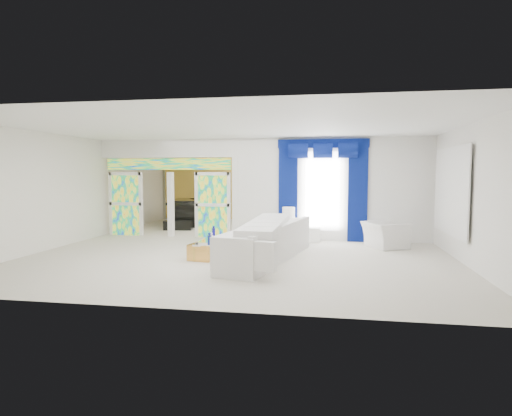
% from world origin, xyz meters
% --- Properties ---
extents(floor, '(12.00, 12.00, 0.00)m').
position_xyz_m(floor, '(0.00, 0.00, 0.00)').
color(floor, '#B7AF9E').
rests_on(floor, ground).
extents(dividing_wall, '(5.70, 0.18, 3.00)m').
position_xyz_m(dividing_wall, '(2.15, 1.00, 1.50)').
color(dividing_wall, white).
rests_on(dividing_wall, ground).
extents(dividing_header, '(4.30, 0.18, 0.55)m').
position_xyz_m(dividing_header, '(-2.85, 1.00, 2.73)').
color(dividing_header, white).
rests_on(dividing_header, dividing_wall).
extents(stained_panel_left, '(0.95, 0.04, 2.00)m').
position_xyz_m(stained_panel_left, '(-4.28, 1.00, 1.00)').
color(stained_panel_left, '#994C3F').
rests_on(stained_panel_left, ground).
extents(stained_panel_right, '(0.95, 0.04, 2.00)m').
position_xyz_m(stained_panel_right, '(-1.42, 1.00, 1.00)').
color(stained_panel_right, '#994C3F').
rests_on(stained_panel_right, ground).
extents(stained_transom, '(4.00, 0.05, 0.35)m').
position_xyz_m(stained_transom, '(-2.85, 1.00, 2.25)').
color(stained_transom, '#994C3F').
rests_on(stained_transom, dividing_header).
extents(window_pane, '(1.00, 0.02, 2.30)m').
position_xyz_m(window_pane, '(1.90, 0.90, 1.45)').
color(window_pane, white).
rests_on(window_pane, dividing_wall).
extents(blue_drape_left, '(0.55, 0.10, 2.80)m').
position_xyz_m(blue_drape_left, '(0.90, 0.87, 1.40)').
color(blue_drape_left, '#031344').
rests_on(blue_drape_left, ground).
extents(blue_drape_right, '(0.55, 0.10, 2.80)m').
position_xyz_m(blue_drape_right, '(2.90, 0.87, 1.40)').
color(blue_drape_right, '#031344').
rests_on(blue_drape_right, ground).
extents(blue_pelmet, '(2.60, 0.12, 0.25)m').
position_xyz_m(blue_pelmet, '(1.90, 0.87, 2.82)').
color(blue_pelmet, '#031344').
rests_on(blue_pelmet, dividing_wall).
extents(wall_mirror, '(0.04, 2.70, 1.90)m').
position_xyz_m(wall_mirror, '(4.94, -1.00, 1.55)').
color(wall_mirror, white).
rests_on(wall_mirror, ground).
extents(gold_curtains, '(9.70, 0.12, 2.90)m').
position_xyz_m(gold_curtains, '(0.00, 5.90, 1.50)').
color(gold_curtains, '#B4892B').
rests_on(gold_curtains, ground).
extents(white_sofa, '(1.65, 4.15, 0.77)m').
position_xyz_m(white_sofa, '(0.75, -2.19, 0.39)').
color(white_sofa, silver).
rests_on(white_sofa, ground).
extents(coffee_table, '(0.87, 1.73, 0.37)m').
position_xyz_m(coffee_table, '(-0.60, -1.89, 0.18)').
color(coffee_table, gold).
rests_on(coffee_table, ground).
extents(console_table, '(1.23, 0.40, 0.41)m').
position_xyz_m(console_table, '(1.24, 0.66, 0.20)').
color(console_table, white).
rests_on(console_table, ground).
extents(table_lamp, '(0.36, 0.36, 0.58)m').
position_xyz_m(table_lamp, '(0.94, 0.66, 0.70)').
color(table_lamp, white).
rests_on(table_lamp, console_table).
extents(armchair, '(1.27, 1.34, 0.68)m').
position_xyz_m(armchair, '(3.56, -0.06, 0.34)').
color(armchair, silver).
rests_on(armchair, ground).
extents(grand_piano, '(1.72, 2.10, 0.97)m').
position_xyz_m(grand_piano, '(-3.09, 4.09, 0.48)').
color(grand_piano, black).
rests_on(grand_piano, ground).
extents(piano_bench, '(1.01, 0.50, 0.32)m').
position_xyz_m(piano_bench, '(-3.09, 2.49, 0.16)').
color(piano_bench, black).
rests_on(piano_bench, ground).
extents(tv_console, '(0.59, 0.56, 0.73)m').
position_xyz_m(tv_console, '(-4.61, 2.25, 0.36)').
color(tv_console, tan).
rests_on(tv_console, ground).
extents(chandelier, '(0.60, 0.60, 0.60)m').
position_xyz_m(chandelier, '(-2.30, 3.40, 2.65)').
color(chandelier, gold).
rests_on(chandelier, ceiling).
extents(decanters, '(0.17, 0.74, 0.29)m').
position_xyz_m(decanters, '(-0.59, -2.16, 0.48)').
color(decanters, navy).
rests_on(decanters, coffee_table).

